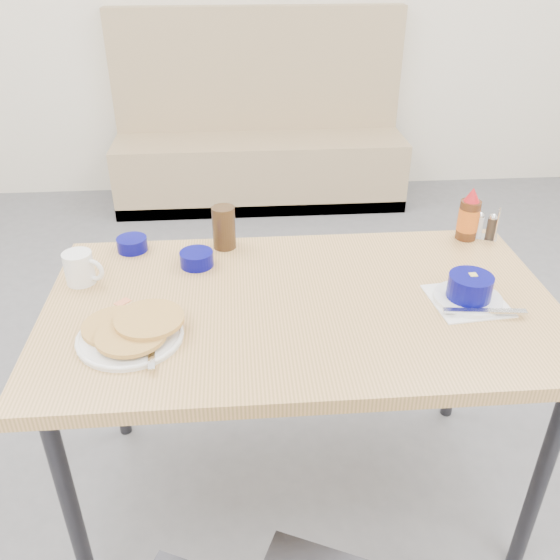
{
  "coord_description": "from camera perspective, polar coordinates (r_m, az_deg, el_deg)",
  "views": [
    {
      "loc": [
        -0.17,
        -1.1,
        1.64
      ],
      "look_at": [
        -0.06,
        0.27,
        0.82
      ],
      "focal_mm": 38.0,
      "sensor_mm": 36.0,
      "label": 1
    }
  ],
  "objects": [
    {
      "name": "amber_tumbler",
      "position": [
        1.88,
        -5.42,
        5.06
      ],
      "size": [
        0.09,
        0.09,
        0.14
      ],
      "primitive_type": "cylinder",
      "rotation": [
        0.0,
        0.0,
        0.26
      ],
      "color": "#392412",
      "rests_on": "dining_table"
    },
    {
      "name": "coffee_mug",
      "position": [
        1.78,
        -18.66,
        1.13
      ],
      "size": [
        0.12,
        0.08,
        0.09
      ],
      "rotation": [
        0.0,
        0.0,
        -0.38
      ],
      "color": "white",
      "rests_on": "dining_table"
    },
    {
      "name": "grits_setting",
      "position": [
        1.69,
        17.77,
        -0.99
      ],
      "size": [
        0.23,
        0.21,
        0.08
      ],
      "rotation": [
        0.0,
        0.0,
        0.1
      ],
      "color": "white",
      "rests_on": "dining_table"
    },
    {
      "name": "syrup_bottle",
      "position": [
        2.02,
        17.71,
        5.8
      ],
      "size": [
        0.07,
        0.07,
        0.18
      ],
      "rotation": [
        0.0,
        0.0,
        -0.3
      ],
      "color": "#47230F",
      "rests_on": "dining_table"
    },
    {
      "name": "sugar_wrapper",
      "position": [
        1.68,
        -14.91,
        -2.07
      ],
      "size": [
        0.05,
        0.05,
        0.0
      ],
      "primitive_type": "cube",
      "rotation": [
        0.0,
        0.0,
        0.83
      ],
      "color": "#EF7F4F",
      "rests_on": "dining_table"
    },
    {
      "name": "butter_bowl",
      "position": [
        1.8,
        -8.02,
        2.03
      ],
      "size": [
        0.1,
        0.1,
        0.05
      ],
      "rotation": [
        0.0,
        0.0,
        0.2
      ],
      "color": "#040567",
      "rests_on": "dining_table"
    },
    {
      "name": "dining_table",
      "position": [
        1.66,
        2.05,
        -3.86
      ],
      "size": [
        1.4,
        0.8,
        0.76
      ],
      "color": "tan",
      "rests_on": "ground"
    },
    {
      "name": "condiment_caddy",
      "position": [
        2.06,
        19.09,
        4.8
      ],
      "size": [
        0.1,
        0.08,
        0.1
      ],
      "rotation": [
        0.0,
        0.0,
        -0.43
      ],
      "color": "silver",
      "rests_on": "dining_table"
    },
    {
      "name": "creamer_bowl",
      "position": [
        1.93,
        -14.04,
        3.36
      ],
      "size": [
        0.09,
        0.09,
        0.04
      ],
      "rotation": [
        0.0,
        0.0,
        -0.07
      ],
      "color": "#040567",
      "rests_on": "dining_table"
    },
    {
      "name": "pancake_plate",
      "position": [
        1.52,
        -14.11,
        -4.84
      ],
      "size": [
        0.27,
        0.28,
        0.05
      ],
      "rotation": [
        0.0,
        0.0,
        -0.22
      ],
      "color": "white",
      "rests_on": "dining_table"
    },
    {
      "name": "ground",
      "position": [
        1.99,
        2.51,
        -24.97
      ],
      "size": [
        6.0,
        6.0,
        0.0
      ],
      "primitive_type": "plane",
      "color": "slate",
      "rests_on": "ground"
    },
    {
      "name": "booth_bench",
      "position": [
        4.1,
        -1.98,
        12.48
      ],
      "size": [
        1.9,
        0.56,
        1.22
      ],
      "color": "tan",
      "rests_on": "ground"
    }
  ]
}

